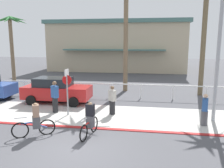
{
  "coord_description": "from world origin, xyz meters",
  "views": [
    {
      "loc": [
        2.74,
        -8.0,
        4.02
      ],
      "look_at": [
        0.53,
        6.0,
        1.45
      ],
      "focal_mm": 37.55,
      "sensor_mm": 36.0,
      "label": 1
    }
  ],
  "objects": [
    {
      "name": "curb_paint",
      "position": [
        0.0,
        2.2,
        0.01
      ],
      "size": [
        44.0,
        0.24,
        0.03
      ],
      "primitive_type": "cube",
      "color": "maroon",
      "rests_on": "ground"
    },
    {
      "name": "ground_plane",
      "position": [
        0.0,
        10.0,
        0.0
      ],
      "size": [
        80.0,
        80.0,
        0.0
      ],
      "primitive_type": "plane",
      "color": "#4C4C51"
    },
    {
      "name": "cyclist_blue_1",
      "position": [
        -2.0,
        0.94,
        0.69
      ],
      "size": [
        1.61,
        0.95,
        1.5
      ],
      "color": "black",
      "rests_on": "ground"
    },
    {
      "name": "building_backdrop",
      "position": [
        -1.75,
        27.14,
        3.45
      ],
      "size": [
        19.09,
        11.69,
        6.86
      ],
      "color": "#BCAD8E",
      "rests_on": "ground"
    },
    {
      "name": "palm_tree_0",
      "position": [
        -10.81,
        13.82,
        5.04
      ],
      "size": [
        3.45,
        2.93,
        6.5
      ],
      "color": "#756047",
      "rests_on": "ground"
    },
    {
      "name": "pedestrian_0",
      "position": [
        5.46,
        3.4,
        0.72
      ],
      "size": [
        0.39,
        0.45,
        1.58
      ],
      "color": "#4C4C51",
      "rests_on": "ground"
    },
    {
      "name": "cyclist_red_0",
      "position": [
        0.3,
        1.38,
        0.69
      ],
      "size": [
        0.4,
        1.8,
        1.5
      ],
      "color": "black",
      "rests_on": "ground"
    },
    {
      "name": "pedestrian_2",
      "position": [
        0.79,
        4.45,
        0.75
      ],
      "size": [
        0.47,
        0.46,
        1.63
      ],
      "color": "#232326",
      "rests_on": "ground"
    },
    {
      "name": "car_red_1",
      "position": [
        -3.27,
        6.42,
        0.87
      ],
      "size": [
        4.4,
        2.02,
        1.69
      ],
      "color": "red",
      "rests_on": "ground"
    },
    {
      "name": "rail_fence",
      "position": [
        0.0,
        8.5,
        0.84
      ],
      "size": [
        22.43,
        0.08,
        1.04
      ],
      "color": "white",
      "rests_on": "ground"
    },
    {
      "name": "palm_tree_1",
      "position": [
        0.88,
        11.06,
        7.23
      ],
      "size": [
        3.6,
        3.19,
        9.53
      ],
      "color": "#756047",
      "rests_on": "ground"
    },
    {
      "name": "pedestrian_1",
      "position": [
        -2.49,
        4.31,
        0.86
      ],
      "size": [
        0.48,
        0.44,
        1.83
      ],
      "color": "#232326",
      "rests_on": "ground"
    },
    {
      "name": "sidewalk_strip",
      "position": [
        0.0,
        4.2,
        0.01
      ],
      "size": [
        44.0,
        4.0,
        0.02
      ],
      "primitive_type": "cube",
      "color": "beige",
      "rests_on": "ground"
    },
    {
      "name": "stop_sign_bike_lane",
      "position": [
        -1.62,
        3.97,
        1.68
      ],
      "size": [
        0.52,
        0.56,
        2.56
      ],
      "color": "gray",
      "rests_on": "ground"
    },
    {
      "name": "streetlight_curb",
      "position": [
        6.09,
        3.97,
        4.28
      ],
      "size": [
        0.24,
        2.54,
        7.5
      ],
      "color": "#9EA0A5",
      "rests_on": "ground"
    }
  ]
}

